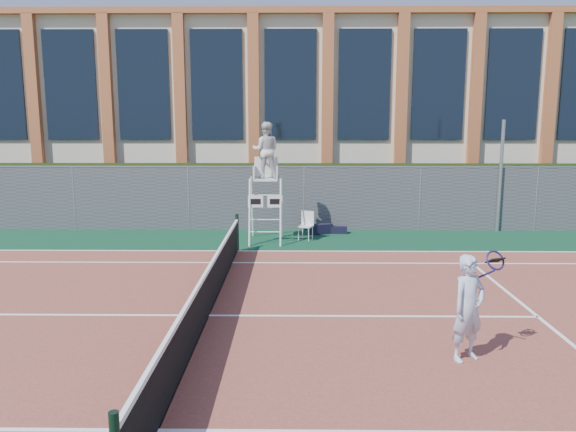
{
  "coord_description": "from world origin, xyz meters",
  "views": [
    {
      "loc": [
        1.69,
        -10.42,
        3.78
      ],
      "look_at": [
        1.52,
        3.0,
        1.49
      ],
      "focal_mm": 35.0,
      "sensor_mm": 36.0,
      "label": 1
    }
  ],
  "objects_px": {
    "steel_pole": "(500,176)",
    "plastic_chair": "(307,223)",
    "tennis_player": "(469,308)",
    "umpire_chair": "(266,154)"
  },
  "relations": [
    {
      "from": "steel_pole",
      "to": "plastic_chair",
      "type": "height_order",
      "value": "steel_pole"
    },
    {
      "from": "steel_pole",
      "to": "tennis_player",
      "type": "relative_size",
      "value": 2.22
    },
    {
      "from": "umpire_chair",
      "to": "tennis_player",
      "type": "xyz_separation_m",
      "value": [
        3.64,
        -9.02,
        -1.88
      ]
    },
    {
      "from": "umpire_chair",
      "to": "tennis_player",
      "type": "distance_m",
      "value": 9.91
    },
    {
      "from": "plastic_chair",
      "to": "tennis_player",
      "type": "bearing_deg",
      "value": -75.65
    },
    {
      "from": "steel_pole",
      "to": "tennis_player",
      "type": "xyz_separation_m",
      "value": [
        -4.26,
        -10.67,
        -1.02
      ]
    },
    {
      "from": "plastic_chair",
      "to": "tennis_player",
      "type": "height_order",
      "value": "tennis_player"
    },
    {
      "from": "tennis_player",
      "to": "steel_pole",
      "type": "bearing_deg",
      "value": 68.21
    },
    {
      "from": "umpire_chair",
      "to": "plastic_chair",
      "type": "height_order",
      "value": "umpire_chair"
    },
    {
      "from": "steel_pole",
      "to": "plastic_chair",
      "type": "xyz_separation_m",
      "value": [
        -6.62,
        -1.46,
        -1.36
      ]
    }
  ]
}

